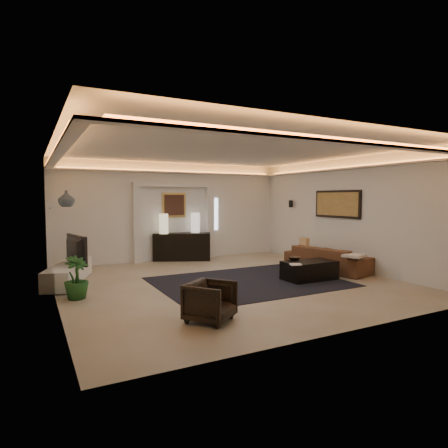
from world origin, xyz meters
name	(u,v)px	position (x,y,z in m)	size (l,w,h in m)	color
floor	(228,282)	(0.00, 0.00, 0.00)	(7.00, 7.00, 0.00)	#B4A897
ceiling	(229,150)	(0.00, 0.00, 2.90)	(7.00, 7.00, 0.00)	white
wall_back	(174,212)	(0.00, 3.50, 1.45)	(7.00, 7.00, 0.00)	white
wall_front	(349,228)	(0.00, -3.50, 1.45)	(7.00, 7.00, 0.00)	white
wall_left	(54,222)	(-3.50, 0.00, 1.45)	(7.00, 7.00, 0.00)	white
wall_right	(346,214)	(3.50, 0.00, 1.45)	(7.00, 7.00, 0.00)	white
cove_soffit	(229,163)	(0.00, 0.00, 2.62)	(7.00, 7.00, 0.04)	silver
daylight_slit	(214,214)	(1.35, 3.48, 1.35)	(0.25, 0.03, 1.00)	white
area_rug	(249,282)	(0.40, -0.20, 0.01)	(4.00, 3.00, 0.01)	black
pilaster_left	(137,225)	(-1.15, 3.40, 1.10)	(0.22, 0.20, 2.20)	silver
pilaster_right	(210,222)	(1.15, 3.40, 1.10)	(0.22, 0.20, 2.20)	silver
alcove_header	(175,185)	(0.00, 3.40, 2.25)	(2.52, 0.20, 0.12)	silver
painting_frame	(174,205)	(0.00, 3.47, 1.65)	(0.74, 0.04, 0.74)	tan
painting_canvas	(174,205)	(0.00, 3.44, 1.65)	(0.62, 0.02, 0.62)	#4C2D1E
art_panel_frame	(337,204)	(3.47, 0.30, 1.70)	(0.04, 1.64, 0.74)	black
art_panel_gold	(337,204)	(3.44, 0.30, 1.70)	(0.02, 1.50, 0.62)	tan
wall_sconce	(291,204)	(3.38, 2.20, 1.68)	(0.12, 0.12, 0.22)	black
wall_niche	(53,208)	(-3.44, 1.40, 1.65)	(0.10, 0.55, 0.04)	silver
console	(182,247)	(0.16, 3.25, 0.40)	(1.68, 0.52, 0.84)	black
lamp_left	(164,225)	(-0.40, 3.25, 1.09)	(0.26, 0.26, 0.58)	beige
lamp_right	(195,223)	(0.60, 3.25, 1.09)	(0.27, 0.27, 0.59)	beige
media_ledge	(69,273)	(-3.15, 1.54, 0.22)	(0.54, 2.17, 0.41)	white
tv	(71,249)	(-3.09, 1.41, 0.77)	(0.14, 1.10, 0.63)	black
figurine	(76,248)	(-2.88, 2.63, 0.64)	(0.15, 0.15, 0.42)	black
ginger_jar	(66,199)	(-3.15, 1.60, 1.85)	(0.34, 0.34, 0.36)	gray
plant	(76,278)	(-3.15, 0.08, 0.40)	(0.45, 0.45, 0.80)	#1F4E1C
sofa	(327,259)	(2.83, -0.04, 0.31)	(0.84, 2.14, 0.62)	#492C1A
throw_blanket	(354,256)	(2.68, -1.08, 0.55)	(0.49, 0.40, 0.05)	silver
throw_pillow	(304,244)	(3.04, 1.11, 0.55)	(0.11, 0.37, 0.37)	tan
coffee_table	(309,271)	(1.75, -0.63, 0.20)	(1.20, 0.65, 0.45)	black
bowl	(294,259)	(1.56, -0.31, 0.45)	(0.29, 0.29, 0.07)	#3E2A1D
magazine	(296,265)	(1.16, -0.89, 0.42)	(0.23, 0.17, 0.03)	white
armchair	(210,302)	(-1.50, -2.21, 0.30)	(0.65, 0.66, 0.60)	black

